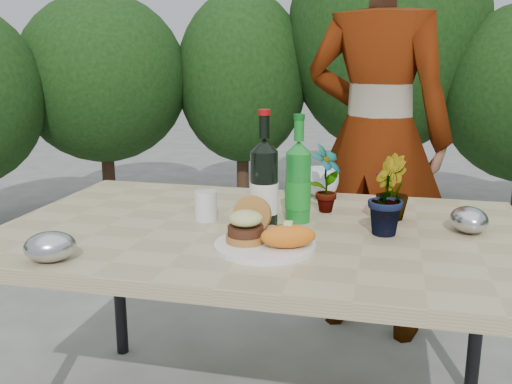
% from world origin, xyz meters
% --- Properties ---
extents(patio_table, '(1.60, 1.00, 0.75)m').
position_xyz_m(patio_table, '(0.00, 0.00, 0.69)').
color(patio_table, tan).
rests_on(patio_table, ground).
extents(shrub_hedge, '(6.84, 5.16, 2.37)m').
position_xyz_m(shrub_hedge, '(0.40, 1.70, 1.14)').
color(shrub_hedge, '#382316').
rests_on(shrub_hedge, ground).
extents(dinner_plate, '(0.28, 0.28, 0.01)m').
position_xyz_m(dinner_plate, '(0.05, -0.19, 0.76)').
color(dinner_plate, white).
rests_on(dinner_plate, patio_table).
extents(burger_stack, '(0.11, 0.16, 0.11)m').
position_xyz_m(burger_stack, '(-0.00, -0.17, 0.81)').
color(burger_stack, '#B7722D').
rests_on(burger_stack, dinner_plate).
extents(sweet_potato, '(0.17, 0.12, 0.06)m').
position_xyz_m(sweet_potato, '(0.12, -0.21, 0.80)').
color(sweet_potato, orange).
rests_on(sweet_potato, dinner_plate).
extents(grilled_veg, '(0.08, 0.05, 0.03)m').
position_xyz_m(grilled_veg, '(0.07, -0.10, 0.78)').
color(grilled_veg, olive).
rests_on(grilled_veg, dinner_plate).
extents(wine_bottle, '(0.09, 0.09, 0.36)m').
position_xyz_m(wine_bottle, '(0.01, -0.01, 0.88)').
color(wine_bottle, black).
rests_on(wine_bottle, patio_table).
extents(sparkling_water, '(0.08, 0.08, 0.34)m').
position_xyz_m(sparkling_water, '(0.10, 0.09, 0.88)').
color(sparkling_water, '#167C24').
rests_on(sparkling_water, patio_table).
extents(plastic_cup, '(0.07, 0.07, 0.09)m').
position_xyz_m(plastic_cup, '(-0.19, 0.03, 0.80)').
color(plastic_cup, silver).
rests_on(plastic_cup, patio_table).
extents(seedling_left, '(0.14, 0.15, 0.23)m').
position_xyz_m(seedling_left, '(0.17, 0.22, 0.87)').
color(seedling_left, '#28521C').
rests_on(seedling_left, patio_table).
extents(seedling_mid, '(0.12, 0.14, 0.24)m').
position_xyz_m(seedling_mid, '(0.37, 0.02, 0.87)').
color(seedling_mid, '#285A1F').
rests_on(seedling_mid, patio_table).
extents(seedling_right, '(0.15, 0.15, 0.19)m').
position_xyz_m(seedling_right, '(0.39, 0.19, 0.85)').
color(seedling_right, '#295F20').
rests_on(seedling_right, patio_table).
extents(blue_bowl, '(0.16, 0.16, 0.10)m').
position_xyz_m(blue_bowl, '(0.13, 0.44, 0.80)').
color(blue_bowl, white).
rests_on(blue_bowl, patio_table).
extents(foil_packet_left, '(0.17, 0.16, 0.08)m').
position_xyz_m(foil_packet_left, '(-0.46, -0.42, 0.79)').
color(foil_packet_left, '#ADAFB4').
rests_on(foil_packet_left, patio_table).
extents(foil_packet_right, '(0.14, 0.16, 0.08)m').
position_xyz_m(foil_packet_right, '(0.61, 0.09, 0.79)').
color(foil_packet_right, '#ADAFB4').
rests_on(foil_packet_right, patio_table).
extents(person, '(0.75, 0.58, 1.82)m').
position_xyz_m(person, '(0.31, 0.92, 0.91)').
color(person, '#8F5747').
rests_on(person, ground).
extents(terracotta_pot, '(0.17, 0.17, 0.14)m').
position_xyz_m(terracotta_pot, '(-1.58, 1.95, 0.07)').
color(terracotta_pot, '#B8462F').
rests_on(terracotta_pot, ground).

